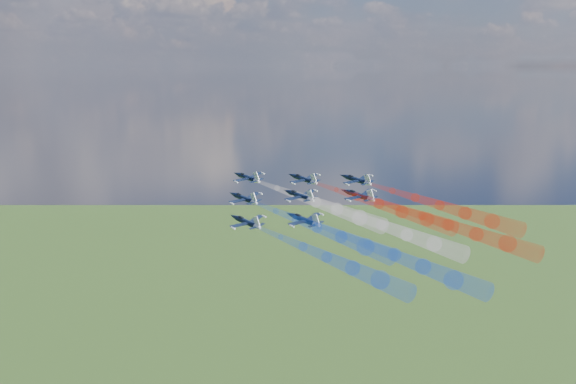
{
  "coord_description": "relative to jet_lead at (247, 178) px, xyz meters",
  "views": [
    {
      "loc": [
        -39.85,
        -148.34,
        197.11
      ],
      "look_at": [
        -21.96,
        13.45,
        167.57
      ],
      "focal_mm": 43.3,
      "sensor_mm": 36.0,
      "label": 1
    }
  ],
  "objects": [
    {
      "name": "jet_outer_left",
      "position": [
        -1.69,
        -26.22,
        -5.61
      ],
      "size": [
        13.73,
        14.39,
        5.47
      ],
      "primitive_type": null,
      "rotation": [
        0.1,
        -0.17,
        0.58
      ],
      "color": "black"
    },
    {
      "name": "trail_rear_right",
      "position": [
        39.13,
        -39.51,
        -4.18
      ],
      "size": [
        26.48,
        36.44,
        8.34
      ],
      "primitive_type": null,
      "rotation": [
        0.1,
        -0.17,
        0.58
      ],
      "color": "red"
    },
    {
      "name": "jet_center_third",
      "position": [
        11.17,
        -16.98,
        -1.73
      ],
      "size": [
        13.73,
        14.39,
        5.47
      ],
      "primitive_type": null,
      "rotation": [
        0.1,
        -0.17,
        0.58
      ],
      "color": "black"
    },
    {
      "name": "trail_inner_right",
      "position": [
        28.29,
        -23.92,
        -2.66
      ],
      "size": [
        26.48,
        36.44,
        8.34
      ],
      "primitive_type": null,
      "rotation": [
        0.1,
        -0.17,
        0.58
      ],
      "color": "red"
    },
    {
      "name": "jet_inner_left",
      "position": [
        -1.5,
        -12.99,
        -2.87
      ],
      "size": [
        13.73,
        14.39,
        5.47
      ],
      "primitive_type": null,
      "rotation": [
        0.1,
        -0.17,
        0.58
      ],
      "color": "black"
    },
    {
      "name": "trail_center_third",
      "position": [
        25.49,
        -37.88,
        -4.27
      ],
      "size": [
        26.48,
        36.44,
        8.34
      ],
      "primitive_type": null,
      "rotation": [
        0.1,
        -0.17,
        0.58
      ],
      "color": "white"
    },
    {
      "name": "jet_outer_right",
      "position": [
        26.72,
        -6.88,
        0.08
      ],
      "size": [
        13.73,
        14.39,
        5.47
      ],
      "primitive_type": null,
      "rotation": [
        0.1,
        -0.17,
        0.58
      ],
      "color": "black"
    },
    {
      "name": "trail_outer_left",
      "position": [
        12.63,
        -47.13,
        -8.15
      ],
      "size": [
        26.48,
        36.44,
        8.34
      ],
      "primitive_type": null,
      "rotation": [
        0.1,
        -0.17,
        0.58
      ],
      "color": "blue"
    },
    {
      "name": "jet_rear_left",
      "position": [
        10.52,
        -30.01,
        -4.59
      ],
      "size": [
        13.73,
        14.39,
        5.47
      ],
      "primitive_type": null,
      "rotation": [
        0.1,
        -0.17,
        0.58
      ],
      "color": "black"
    },
    {
      "name": "trail_inner_left",
      "position": [
        12.82,
        -33.89,
        -5.41
      ],
      "size": [
        26.48,
        36.44,
        8.34
      ],
      "primitive_type": null,
      "rotation": [
        0.1,
        -0.17,
        0.58
      ],
      "color": "blue"
    },
    {
      "name": "jet_rear_right",
      "position": [
        24.81,
        -18.61,
        -1.64
      ],
      "size": [
        13.73,
        14.39,
        5.47
      ],
      "primitive_type": null,
      "rotation": [
        0.1,
        -0.17,
        0.58
      ],
      "color": "black"
    },
    {
      "name": "trail_rear_left",
      "position": [
        24.83,
        -50.91,
        -7.13
      ],
      "size": [
        26.48,
        36.44,
        8.34
      ],
      "primitive_type": null,
      "rotation": [
        0.1,
        -0.17,
        0.58
      ],
      "color": "blue"
    },
    {
      "name": "trail_outer_right",
      "position": [
        41.04,
        -27.78,
        -2.46
      ],
      "size": [
        26.48,
        36.44,
        8.34
      ],
      "primitive_type": null,
      "rotation": [
        0.1,
        -0.17,
        0.58
      ],
      "color": "red"
    },
    {
      "name": "jet_inner_right",
      "position": [
        13.98,
        -3.02,
        -0.12
      ],
      "size": [
        13.73,
        14.39,
        5.47
      ],
      "primitive_type": null,
      "rotation": [
        0.1,
        -0.17,
        0.58
      ],
      "color": "black"
    },
    {
      "name": "trail_lead",
      "position": [
        14.32,
        -20.9,
        -2.54
      ],
      "size": [
        26.48,
        36.44,
        8.34
      ],
      "primitive_type": null,
      "rotation": [
        0.1,
        -0.17,
        0.58
      ],
      "color": "white"
    },
    {
      "name": "jet_lead",
      "position": [
        0.0,
        0.0,
        0.0
      ],
      "size": [
        13.73,
        14.39,
        5.47
      ],
      "primitive_type": null,
      "rotation": [
        0.1,
        -0.17,
        0.58
      ],
      "color": "black"
    }
  ]
}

